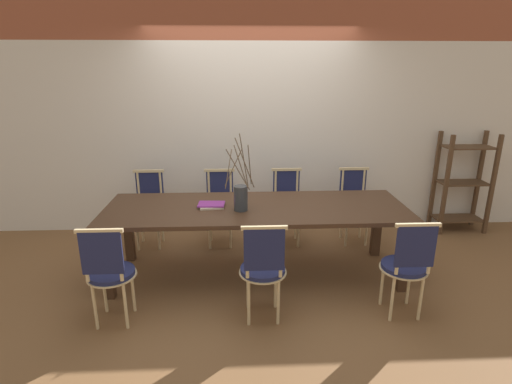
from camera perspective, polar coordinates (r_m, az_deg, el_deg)
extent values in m
plane|color=brown|center=(4.21, 0.00, -11.54)|extent=(16.00, 16.00, 0.00)
cube|color=silver|center=(5.06, -0.69, 7.50)|extent=(12.00, 0.06, 2.33)
cube|color=#9E5138|center=(5.03, -0.77, 25.75)|extent=(12.00, 0.06, 0.87)
cube|color=#422B1C|center=(3.91, 0.00, -2.37)|extent=(2.95, 0.97, 0.04)
cube|color=#422B1C|center=(3.90, -20.55, -9.54)|extent=(0.09, 0.09, 0.69)
cube|color=#422B1C|center=(4.01, 20.41, -8.70)|extent=(0.09, 0.09, 0.69)
cube|color=#422B1C|center=(4.56, -17.75, -5.25)|extent=(0.09, 0.09, 0.69)
cube|color=#422B1C|center=(4.66, 16.87, -4.66)|extent=(0.09, 0.09, 0.69)
cylinder|color=#1E234C|center=(3.51, -19.94, -10.81)|extent=(0.37, 0.37, 0.04)
cylinder|color=beige|center=(3.52, -19.90, -11.15)|extent=(0.40, 0.40, 0.01)
cylinder|color=beige|center=(3.75, -20.84, -12.97)|extent=(0.03, 0.03, 0.42)
cylinder|color=beige|center=(3.69, -17.18, -13.15)|extent=(0.03, 0.03, 0.42)
cylinder|color=beige|center=(3.56, -22.03, -14.89)|extent=(0.03, 0.03, 0.42)
cylinder|color=beige|center=(3.49, -18.15, -15.15)|extent=(0.03, 0.03, 0.42)
cylinder|color=beige|center=(3.32, -23.30, -8.38)|extent=(0.03, 0.03, 0.43)
cylinder|color=beige|center=(3.23, -18.94, -8.53)|extent=(0.03, 0.03, 0.43)
cube|color=#1E234C|center=(3.26, -21.22, -8.16)|extent=(0.32, 0.02, 0.35)
cube|color=beige|center=(3.19, -21.54, -5.19)|extent=(0.36, 0.03, 0.03)
cylinder|color=#1E234C|center=(3.36, 0.96, -11.00)|extent=(0.37, 0.37, 0.04)
cylinder|color=beige|center=(3.37, 0.96, -11.35)|extent=(0.40, 0.40, 0.01)
cylinder|color=beige|center=(3.57, -1.17, -13.36)|extent=(0.03, 0.03, 0.42)
cylinder|color=beige|center=(3.58, 2.80, -13.25)|extent=(0.03, 0.03, 0.42)
cylinder|color=beige|center=(3.37, -1.05, -15.46)|extent=(0.03, 0.03, 0.42)
cylinder|color=beige|center=(3.38, 3.20, -15.34)|extent=(0.03, 0.03, 0.42)
cylinder|color=beige|center=(3.11, -1.25, -8.64)|extent=(0.03, 0.03, 0.43)
cylinder|color=beige|center=(3.12, 3.58, -8.53)|extent=(0.03, 0.03, 0.43)
cube|color=#1E234C|center=(3.10, 1.18, -8.27)|extent=(0.32, 0.02, 0.35)
cube|color=beige|center=(3.03, 1.19, -5.15)|extent=(0.36, 0.03, 0.03)
cylinder|color=#1E234C|center=(3.63, 20.36, -9.91)|extent=(0.37, 0.37, 0.04)
cylinder|color=beige|center=(3.64, 20.32, -10.24)|extent=(0.40, 0.40, 0.01)
cylinder|color=beige|center=(3.79, 17.56, -12.33)|extent=(0.03, 0.03, 0.42)
cylinder|color=beige|center=(3.87, 21.00, -11.99)|extent=(0.03, 0.03, 0.42)
cylinder|color=beige|center=(3.59, 18.88, -14.19)|extent=(0.03, 0.03, 0.42)
cylinder|color=beige|center=(3.69, 22.48, -13.77)|extent=(0.03, 0.03, 0.42)
cylinder|color=beige|center=(3.35, 19.74, -7.72)|extent=(0.03, 0.03, 0.43)
cylinder|color=beige|center=(3.45, 23.77, -7.42)|extent=(0.03, 0.03, 0.43)
cube|color=#1E234C|center=(3.39, 21.86, -7.28)|extent=(0.32, 0.02, 0.35)
cube|color=beige|center=(3.32, 22.17, -4.41)|extent=(0.36, 0.03, 0.03)
cylinder|color=#1E234C|center=(4.81, -15.10, -2.61)|extent=(0.37, 0.37, 0.04)
cylinder|color=beige|center=(4.82, -15.08, -2.88)|extent=(0.40, 0.40, 0.01)
cylinder|color=beige|center=(4.75, -13.75, -5.70)|extent=(0.03, 0.03, 0.42)
cylinder|color=beige|center=(4.81, -16.59, -5.68)|extent=(0.03, 0.03, 0.42)
cylinder|color=beige|center=(4.97, -13.25, -4.61)|extent=(0.03, 0.03, 0.42)
cylinder|color=beige|center=(5.02, -15.96, -4.61)|extent=(0.03, 0.03, 0.42)
cylinder|color=beige|center=(4.86, -13.44, 0.63)|extent=(0.03, 0.03, 0.43)
cylinder|color=beige|center=(4.91, -16.42, 0.58)|extent=(0.03, 0.03, 0.43)
cube|color=#1E234C|center=(4.88, -14.95, 0.87)|extent=(0.32, 0.02, 0.35)
cube|color=beige|center=(4.83, -15.12, 2.90)|extent=(0.36, 0.03, 0.03)
cylinder|color=#1E234C|center=(4.70, -5.19, -2.53)|extent=(0.37, 0.37, 0.04)
cylinder|color=beige|center=(4.71, -5.18, -2.80)|extent=(0.40, 0.40, 0.01)
cylinder|color=beige|center=(4.66, -3.68, -5.67)|extent=(0.03, 0.03, 0.42)
cylinder|color=beige|center=(4.68, -6.65, -5.70)|extent=(0.03, 0.03, 0.42)
cylinder|color=beige|center=(4.89, -3.64, -4.56)|extent=(0.03, 0.03, 0.42)
cylinder|color=beige|center=(4.90, -6.47, -4.59)|extent=(0.03, 0.03, 0.42)
cylinder|color=beige|center=(4.77, -3.62, 0.78)|extent=(0.03, 0.03, 0.43)
cylinder|color=beige|center=(4.78, -6.74, 0.74)|extent=(0.03, 0.03, 0.43)
cube|color=#1E234C|center=(4.77, -5.19, 1.03)|extent=(0.32, 0.02, 0.35)
cube|color=beige|center=(4.72, -5.25, 3.11)|extent=(0.36, 0.03, 0.03)
cylinder|color=#1E234C|center=(4.73, 4.51, -2.38)|extent=(0.37, 0.37, 0.04)
cylinder|color=beige|center=(4.74, 4.50, -2.65)|extent=(0.40, 0.40, 0.01)
cylinder|color=beige|center=(4.72, 6.09, -5.47)|extent=(0.03, 0.03, 0.42)
cylinder|color=beige|center=(4.69, 3.15, -5.55)|extent=(0.03, 0.03, 0.42)
cylinder|color=beige|center=(4.94, 5.67, -4.38)|extent=(0.03, 0.03, 0.42)
cylinder|color=beige|center=(4.91, 2.87, -4.45)|extent=(0.03, 0.03, 0.42)
cylinder|color=beige|center=(4.82, 5.88, 0.91)|extent=(0.03, 0.03, 0.43)
cylinder|color=beige|center=(4.79, 2.80, 0.87)|extent=(0.03, 0.03, 0.43)
cube|color=#1E234C|center=(4.80, 4.35, 1.16)|extent=(0.32, 0.02, 0.35)
cube|color=beige|center=(4.75, 4.40, 3.23)|extent=(0.36, 0.03, 0.03)
cylinder|color=#1E234C|center=(4.89, 13.97, -2.17)|extent=(0.37, 0.37, 0.04)
cylinder|color=beige|center=(4.90, 13.95, -2.43)|extent=(0.40, 0.40, 0.01)
cylinder|color=beige|center=(4.90, 15.53, -5.13)|extent=(0.03, 0.03, 0.42)
cylinder|color=beige|center=(4.83, 12.79, -5.24)|extent=(0.03, 0.03, 0.42)
cylinder|color=beige|center=(5.11, 14.71, -4.10)|extent=(0.03, 0.03, 0.42)
cylinder|color=beige|center=(5.05, 12.08, -4.20)|extent=(0.03, 0.03, 0.42)
cylinder|color=beige|center=(5.00, 15.10, 1.01)|extent=(0.03, 0.03, 0.43)
cylinder|color=beige|center=(4.93, 12.21, 0.98)|extent=(0.03, 0.03, 0.43)
cube|color=#1E234C|center=(4.97, 13.67, 1.25)|extent=(0.32, 0.02, 0.35)
cube|color=beige|center=(4.91, 13.83, 3.25)|extent=(0.36, 0.03, 0.03)
cylinder|color=#33383D|center=(3.78, -2.19, -0.89)|extent=(0.13, 0.13, 0.24)
cylinder|color=brown|center=(3.64, -1.74, 4.51)|extent=(0.09, 0.08, 0.51)
cylinder|color=brown|center=(3.59, -2.61, 3.19)|extent=(0.22, 0.06, 0.37)
cylinder|color=brown|center=(3.60, -1.61, 4.12)|extent=(0.18, 0.09, 0.48)
cylinder|color=brown|center=(3.78, -3.25, 3.52)|extent=(0.17, 0.14, 0.32)
cylinder|color=brown|center=(3.63, -2.17, 3.62)|extent=(0.13, 0.02, 0.40)
cylinder|color=brown|center=(3.67, -0.91, 3.84)|extent=(0.04, 0.18, 0.41)
cylinder|color=brown|center=(3.73, -3.94, 3.34)|extent=(0.07, 0.23, 0.33)
cube|color=beige|center=(3.92, -6.35, -2.00)|extent=(0.24, 0.20, 0.02)
cube|color=#842D8C|center=(3.92, -6.40, -1.74)|extent=(0.27, 0.19, 0.01)
cube|color=#513823|center=(5.44, 25.50, 0.74)|extent=(0.04, 0.04, 1.27)
cube|color=#513823|center=(5.74, 30.69, 0.79)|extent=(0.04, 0.04, 1.27)
cube|color=#513823|center=(5.69, 24.15, 1.60)|extent=(0.04, 0.04, 1.27)
cube|color=#513823|center=(5.98, 29.20, 1.60)|extent=(0.04, 0.04, 1.27)
cube|color=#513823|center=(5.84, 26.78, -3.36)|extent=(0.59, 0.30, 0.02)
cube|color=#513823|center=(5.70, 27.43, 1.19)|extent=(0.59, 0.30, 0.02)
cube|color=#513823|center=(5.61, 28.08, 5.69)|extent=(0.59, 0.30, 0.02)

